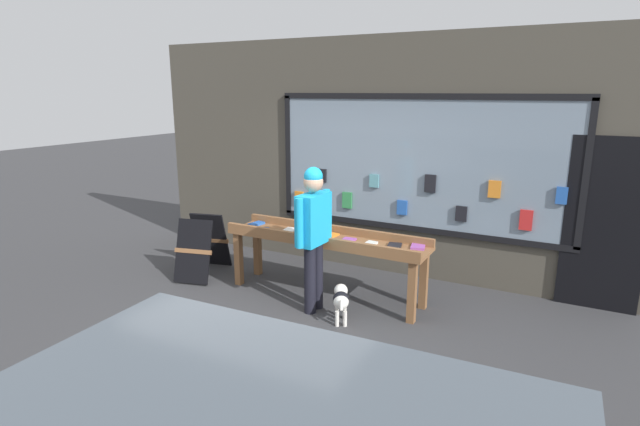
# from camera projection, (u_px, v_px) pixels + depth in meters

# --- Properties ---
(ground_plane) EXTENTS (40.00, 40.00, 0.00)m
(ground_plane) POSITION_uv_depth(u_px,v_px,m) (282.00, 329.00, 5.58)
(ground_plane) COLOR #38383A
(shopfront_facade) EXTENTS (7.19, 0.29, 3.34)m
(shopfront_facade) POSITION_uv_depth(u_px,v_px,m) (373.00, 157.00, 7.20)
(shopfront_facade) COLOR #4C473D
(shopfront_facade) RESTS_ON ground_plane
(display_table_main) EXTENTS (2.66, 0.64, 0.88)m
(display_table_main) POSITION_uv_depth(u_px,v_px,m) (326.00, 243.00, 6.34)
(display_table_main) COLOR brown
(display_table_main) RESTS_ON ground_plane
(person_browsing) EXTENTS (0.25, 0.68, 1.76)m
(person_browsing) POSITION_uv_depth(u_px,v_px,m) (313.00, 228.00, 5.83)
(person_browsing) COLOR black
(person_browsing) RESTS_ON ground_plane
(small_dog) EXTENTS (0.32, 0.48, 0.39)m
(small_dog) POSITION_uv_depth(u_px,v_px,m) (341.00, 299.00, 5.72)
(small_dog) COLOR white
(small_dog) RESTS_ON ground_plane
(sandwich_board_sign) EXTENTS (0.69, 0.94, 0.85)m
(sandwich_board_sign) POSITION_uv_depth(u_px,v_px,m) (202.00, 245.00, 7.14)
(sandwich_board_sign) COLOR black
(sandwich_board_sign) RESTS_ON ground_plane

